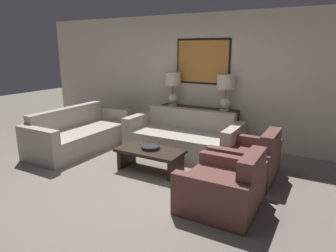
{
  "coord_description": "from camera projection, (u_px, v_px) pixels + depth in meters",
  "views": [
    {
      "loc": [
        2.46,
        -3.33,
        1.95
      ],
      "look_at": [
        -0.02,
        1.06,
        0.65
      ],
      "focal_mm": 32.0,
      "sensor_mm": 36.0,
      "label": 1
    }
  ],
  "objects": [
    {
      "name": "coffee_table",
      "position": [
        150.0,
        155.0,
        4.89
      ],
      "size": [
        1.09,
        0.56,
        0.37
      ],
      "color": "black",
      "rests_on": "ground_plane"
    },
    {
      "name": "console_table",
      "position": [
        197.0,
        126.0,
        6.28
      ],
      "size": [
        1.67,
        0.37,
        0.77
      ],
      "color": "#332319",
      "rests_on": "ground_plane"
    },
    {
      "name": "table_lamp_right",
      "position": [
        226.0,
        87.0,
        5.79
      ],
      "size": [
        0.34,
        0.34,
        0.7
      ],
      "color": "silver",
      "rests_on": "console_table"
    },
    {
      "name": "table_lamp_left",
      "position": [
        173.0,
        84.0,
        6.35
      ],
      "size": [
        0.34,
        0.34,
        0.7
      ],
      "color": "silver",
      "rests_on": "console_table"
    },
    {
      "name": "couch_by_back_wall",
      "position": [
        183.0,
        138.0,
        5.76
      ],
      "size": [
        2.19,
        0.92,
        0.8
      ],
      "color": "#ADA393",
      "rests_on": "ground_plane"
    },
    {
      "name": "armchair_near_back_wall",
      "position": [
        247.0,
        161.0,
        4.67
      ],
      "size": [
        0.91,
        0.97,
        0.77
      ],
      "color": "brown",
      "rests_on": "ground_plane"
    },
    {
      "name": "back_wall",
      "position": [
        203.0,
        79.0,
        6.27
      ],
      "size": [
        8.47,
        0.12,
        2.65
      ],
      "color": "beige",
      "rests_on": "ground_plane"
    },
    {
      "name": "armchair_near_camera",
      "position": [
        224.0,
        188.0,
        3.74
      ],
      "size": [
        0.91,
        0.97,
        0.77
      ],
      "color": "brown",
      "rests_on": "ground_plane"
    },
    {
      "name": "ground_plane",
      "position": [
        134.0,
        184.0,
        4.47
      ],
      "size": [
        20.0,
        20.0,
        0.0
      ],
      "primitive_type": "plane",
      "color": "slate"
    },
    {
      "name": "couch_by_side",
      "position": [
        80.0,
        135.0,
        6.02
      ],
      "size": [
        0.92,
        2.19,
        0.8
      ],
      "color": "#ADA393",
      "rests_on": "ground_plane"
    },
    {
      "name": "decorative_bowl",
      "position": [
        151.0,
        147.0,
        4.9
      ],
      "size": [
        0.31,
        0.31,
        0.05
      ],
      "color": "#232328",
      "rests_on": "coffee_table"
    }
  ]
}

